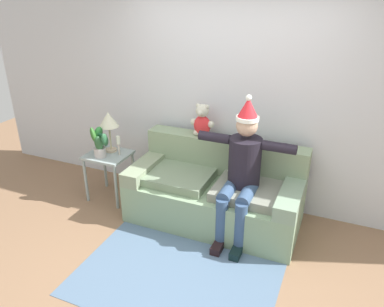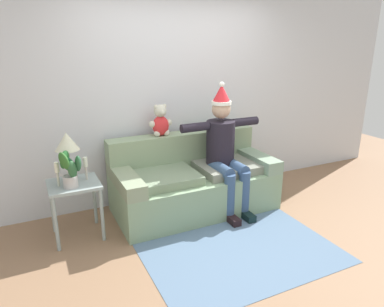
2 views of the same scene
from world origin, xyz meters
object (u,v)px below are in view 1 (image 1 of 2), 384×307
object	(u,v)px
person_seated	(242,169)
teddy_bear	(202,121)
couch	(216,191)
table_lamp	(109,121)
candle_tall	(96,141)
candle_short	(118,143)
side_table	(109,162)
potted_plant	(100,142)

from	to	relation	value
person_seated	teddy_bear	world-z (taller)	person_seated
couch	table_lamp	distance (m)	1.54
teddy_bear	candle_tall	xyz separation A→B (m)	(-1.23, -0.39, -0.29)
couch	candle_short	distance (m)	1.31
table_lamp	candle_short	distance (m)	0.28
couch	person_seated	bearing A→B (deg)	-27.14
teddy_bear	side_table	bearing A→B (deg)	-161.41
side_table	candle_tall	xyz separation A→B (m)	(-0.14, -0.02, 0.27)
teddy_bear	candle_short	world-z (taller)	teddy_bear
table_lamp	potted_plant	size ratio (longest dim) A/B	1.29
couch	candle_tall	distance (m)	1.59
person_seated	potted_plant	xyz separation A→B (m)	(-1.74, -0.02, 0.01)
candle_short	potted_plant	bearing A→B (deg)	-140.76
person_seated	candle_short	distance (m)	1.58
candle_short	table_lamp	bearing A→B (deg)	160.88
teddy_bear	candle_tall	distance (m)	1.33
teddy_bear	table_lamp	size ratio (longest dim) A/B	0.75
side_table	candle_short	size ratio (longest dim) A/B	2.49
candle_short	person_seated	bearing A→B (deg)	-4.45
potted_plant	candle_short	size ratio (longest dim) A/B	1.62
teddy_bear	table_lamp	world-z (taller)	teddy_bear
couch	teddy_bear	size ratio (longest dim) A/B	4.99
table_lamp	potted_plant	xyz separation A→B (m)	(-0.02, -0.19, -0.20)
couch	person_seated	size ratio (longest dim) A/B	1.24
side_table	potted_plant	size ratio (longest dim) A/B	1.54
potted_plant	candle_short	xyz separation A→B (m)	(0.17, 0.14, -0.03)
couch	candle_tall	xyz separation A→B (m)	(-1.53, -0.11, 0.42)
table_lamp	candle_short	bearing A→B (deg)	-19.12
teddy_bear	candle_short	bearing A→B (deg)	-161.01
teddy_bear	side_table	size ratio (longest dim) A/B	0.63
side_table	couch	bearing A→B (deg)	3.59
person_seated	candle_short	world-z (taller)	person_seated
table_lamp	person_seated	bearing A→B (deg)	-5.79
person_seated	teddy_bear	size ratio (longest dim) A/B	4.01
side_table	candle_short	bearing A→B (deg)	15.88
table_lamp	candle_short	size ratio (longest dim) A/B	2.09
person_seated	potted_plant	distance (m)	1.74
table_lamp	candle_tall	world-z (taller)	table_lamp
table_lamp	teddy_bear	bearing A→B (deg)	14.00
couch	teddy_bear	bearing A→B (deg)	136.00
table_lamp	potted_plant	world-z (taller)	table_lamp
person_seated	candle_tall	world-z (taller)	person_seated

